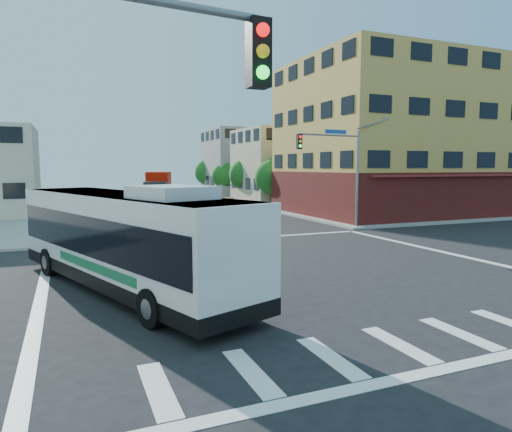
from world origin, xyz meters
name	(u,v)px	position (x,y,z in m)	size (l,w,h in m)	color
ground	(290,273)	(0.00, 0.00, 0.00)	(120.00, 120.00, 0.00)	black
sidewalk_ne	(400,198)	(35.00, 35.00, 0.07)	(50.00, 50.00, 0.15)	gray
corner_building_ne	(392,151)	(19.99, 18.48, 5.89)	(18.10, 15.44, 14.00)	#C39246
building_east_near	(289,166)	(16.98, 33.98, 4.51)	(12.06, 10.06, 9.00)	#BFB492
building_east_far	(248,163)	(16.98, 47.98, 5.01)	(12.06, 10.06, 10.00)	gray
signal_mast_ne	(339,159)	(9.08, 10.62, 4.98)	(7.91, 1.13, 8.07)	slate
signal_mast_sw	(13,119)	(-9.08, -10.64, 4.98)	(7.91, 1.01, 8.07)	slate
street_tree_a	(272,175)	(11.90, 27.92, 3.59)	(3.60, 3.60, 5.53)	#3D2316
street_tree_b	(245,173)	(11.90, 35.92, 3.75)	(3.80, 3.80, 5.79)	#3D2316
street_tree_c	(225,174)	(11.90, 43.92, 3.46)	(3.40, 3.40, 5.29)	#3D2316
street_tree_d	(208,171)	(11.90, 51.92, 3.88)	(4.00, 4.00, 6.03)	#3D2316
transit_bus	(124,238)	(-6.71, -0.09, 1.89)	(7.04, 13.19, 3.86)	black
box_truck	(158,188)	(1.68, 38.71, 1.86)	(4.73, 8.86, 3.83)	#25252A
parked_car	(228,204)	(6.36, 26.43, 0.75)	(1.77, 4.41, 1.50)	#D9C452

